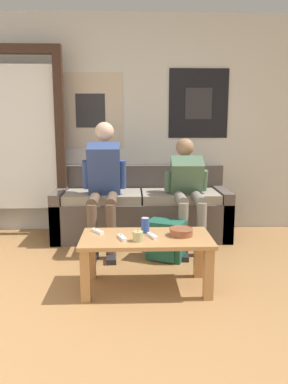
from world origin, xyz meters
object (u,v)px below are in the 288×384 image
Objects in this scene: game_controller_near_left at (152,236)px; drink_can_blue at (145,225)px; person_seated_teen at (188,186)px; game_controller_near_right at (98,231)px; ceramic_bowl at (181,231)px; pillar_candle at (138,236)px; couch at (141,211)px; person_seated_adult at (104,179)px; game_controller_far_center at (122,238)px; backpack at (166,241)px; coffee_table at (146,247)px.

drink_can_blue is at bearing 111.66° from game_controller_near_left.
person_seated_teen reaches higher than game_controller_near_right.
pillar_candle reaches higher than ceramic_bowl.
couch is 13.45× the size of game_controller_near_left.
person_seated_adult reaches higher than pillar_candle.
person_seated_adult is 1.28m from ceramic_bowl.
game_controller_near_right and game_controller_far_center have the same top height.
couch is 4.85× the size of backpack.
person_seated_teen is 1.20m from game_controller_near_left.
backpack is (0.22, 0.64, -0.16)m from coffee_table.
coffee_table is 11.73× the size of pillar_candle.
coffee_table is at bearing -69.47° from person_seated_adult.
game_controller_far_center is (-0.19, -1.47, 0.14)m from couch.
game_controller_near_left is at bearing -17.83° from game_controller_near_right.
person_seated_teen is at bearing -0.01° from person_seated_adult.
person_seated_adult is 1.00m from game_controller_near_right.
person_seated_teen is 8.28× the size of game_controller_near_right.
game_controller_near_left is (0.11, 0.09, -0.03)m from pillar_candle.
game_controller_near_left is at bearing -111.69° from person_seated_teen.
couch is at bearing 145.35° from person_seated_teen.
drink_can_blue is (0.06, 0.22, 0.02)m from pillar_candle.
backpack is 0.69m from ceramic_bowl.
game_controller_near_left is (-0.44, -1.10, -0.20)m from person_seated_teen.
game_controller_near_right reaches higher than backpack.
person_seated_adult is 0.93m from backpack.
game_controller_near_right is at bearing 178.00° from drink_can_blue.
pillar_candle is (-0.07, -1.52, 0.17)m from couch.
coffee_table is at bearing -90.08° from couch.
pillar_candle reaches higher than coffee_table.
couch is 1.43m from ceramic_bowl.
coffee_table is 6.93× the size of game_controller_near_left.
ceramic_bowl is 0.37m from pillar_candle.
person_seated_adult is at bearing 90.79° from game_controller_near_right.
coffee_table is at bearing 59.48° from pillar_candle.
ceramic_bowl reaches higher than backpack.
person_seated_teen is 1.31m from game_controller_near_right.
person_seated_adult reaches higher than couch.
ceramic_bowl is at bearing 9.65° from game_controller_far_center.
couch reaches higher than game_controller_near_left.
drink_can_blue is 0.84× the size of game_controller_near_left.
ceramic_bowl reaches higher than game_controller_far_center.
game_controller_near_left is at bearing -25.42° from coffee_table.
coffee_table is 0.42m from game_controller_near_right.
game_controller_near_left is (0.45, -1.10, -0.29)m from person_seated_adult.
game_controller_near_right is (-0.39, 0.12, 0.10)m from coffee_table.
drink_can_blue is (0.40, -0.97, -0.24)m from person_seated_adult.
person_seated_teen is 2.79× the size of backpack.
person_seated_teen is 1.33m from game_controller_far_center.
game_controller_near_right is 0.93× the size of game_controller_far_center.
couch is 14.39× the size of game_controller_near_right.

